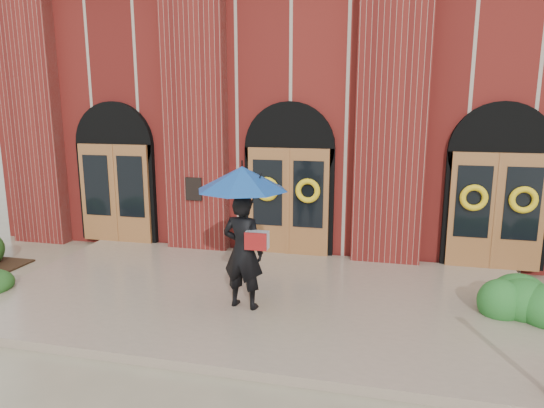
% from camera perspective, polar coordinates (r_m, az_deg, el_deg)
% --- Properties ---
extents(ground, '(90.00, 90.00, 0.00)m').
position_cam_1_polar(ground, '(9.19, -1.67, -11.63)').
color(ground, gray).
rests_on(ground, ground).
extents(landing, '(10.00, 5.30, 0.15)m').
position_cam_1_polar(landing, '(9.29, -1.43, -10.85)').
color(landing, gray).
rests_on(landing, ground).
extents(church_building, '(16.20, 12.53, 7.00)m').
position_cam_1_polar(church_building, '(17.07, 6.19, 11.19)').
color(church_building, maroon).
rests_on(church_building, ground).
extents(man_with_umbrella, '(1.78, 1.78, 2.48)m').
position_cam_1_polar(man_with_umbrella, '(8.17, -3.46, -0.72)').
color(man_with_umbrella, black).
rests_on(man_with_umbrella, landing).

